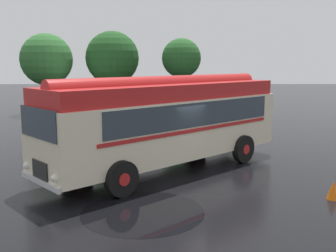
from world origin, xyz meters
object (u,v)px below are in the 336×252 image
vintage_bus (168,119)px  car_near_left (105,110)px  car_mid_right (189,110)px  box_van (69,101)px  car_mid_left (146,110)px  traffic_cone (333,190)px  car_far_right (233,109)px

vintage_bus → car_near_left: size_ratio=2.09×
car_mid_right → box_van: size_ratio=0.74×
car_near_left → car_mid_right: bearing=-0.5°
car_mid_left → vintage_bus: bearing=-83.0°
box_van → traffic_cone: size_ratio=10.75×
vintage_bus → box_van: (-6.63, 12.27, -0.53)m
car_mid_left → traffic_cone: size_ratio=7.64×
car_near_left → box_van: bearing=170.8°
car_far_right → traffic_cone: bearing=-88.9°
car_far_right → box_van: box_van is taller
vintage_bus → car_near_left: 12.63m
vintage_bus → car_mid_left: size_ratio=2.16×
car_mid_left → box_van: bearing=171.7°
car_mid_left → car_mid_right: bearing=6.3°
vintage_bus → car_near_left: (-4.18, 11.88, -1.05)m
car_far_right → box_van: size_ratio=0.72×
traffic_cone → car_near_left: bearing=120.6°
vintage_bus → car_near_left: bearing=109.4°
car_mid_right → box_van: 8.13m
car_mid_left → box_van: size_ratio=0.71×
box_van → car_near_left: bearing=-9.2°
car_mid_right → box_van: bearing=176.9°
car_far_right → traffic_cone: (0.30, -15.74, -0.57)m
car_near_left → traffic_cone: size_ratio=7.89×
car_near_left → car_far_right: (8.69, 0.55, 0.00)m
car_mid_right → car_far_right: bearing=11.1°
car_mid_right → traffic_cone: bearing=-77.6°
car_mid_right → car_near_left: bearing=179.5°
car_mid_left → traffic_cone: car_mid_left is taller
car_mid_right → car_far_right: 3.10m
vintage_bus → traffic_cone: bearing=-34.5°
traffic_cone → car_far_right: bearing=91.1°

